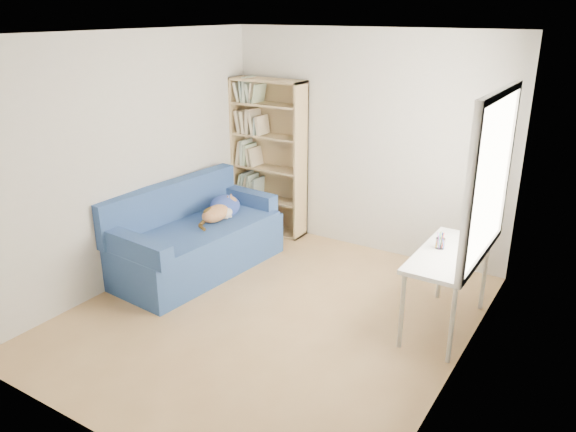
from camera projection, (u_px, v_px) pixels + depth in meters
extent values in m
plane|color=#AF824F|center=(272.00, 315.00, 5.44)|extent=(4.00, 4.00, 0.00)
cube|color=silver|center=(365.00, 143.00, 6.58)|extent=(3.50, 0.04, 2.60)
cube|color=silver|center=(88.00, 270.00, 3.40)|extent=(3.50, 0.04, 2.60)
cube|color=silver|center=(131.00, 160.00, 5.86)|extent=(0.04, 4.00, 2.60)
cube|color=silver|center=(469.00, 224.00, 4.12)|extent=(0.04, 4.00, 2.60)
cube|color=white|center=(269.00, 33.00, 4.54)|extent=(3.50, 4.00, 0.04)
cube|color=white|center=(491.00, 178.00, 4.53)|extent=(0.01, 1.20, 1.30)
cube|color=navy|center=(198.00, 249.00, 6.31)|extent=(1.09, 2.03, 0.49)
cube|color=navy|center=(170.00, 203.00, 6.32)|extent=(0.34, 1.97, 0.48)
cube|color=navy|center=(244.00, 198.00, 6.89)|extent=(0.94, 0.25, 0.22)
cube|color=navy|center=(136.00, 247.00, 5.47)|extent=(0.94, 0.25, 0.22)
cube|color=navy|center=(198.00, 228.00, 6.20)|extent=(1.05, 1.87, 0.05)
ellipsoid|color=#334BA4|center=(225.00, 206.00, 6.56)|extent=(0.34, 0.37, 0.25)
ellipsoid|color=#A14812|center=(216.00, 214.00, 6.30)|extent=(0.28, 0.45, 0.17)
ellipsoid|color=silver|center=(227.00, 213.00, 6.37)|extent=(0.16, 0.20, 0.11)
ellipsoid|color=#33230E|center=(210.00, 211.00, 6.26)|extent=(0.16, 0.23, 0.08)
sphere|color=#A14812|center=(233.00, 203.00, 6.52)|extent=(0.15, 0.15, 0.15)
cone|color=#A14812|center=(234.00, 196.00, 6.53)|extent=(0.07, 0.07, 0.07)
cone|color=#A14812|center=(230.00, 198.00, 6.47)|extent=(0.06, 0.07, 0.07)
cylinder|color=#23B165|center=(229.00, 206.00, 6.47)|extent=(0.12, 0.05, 0.12)
cylinder|color=#33230E|center=(200.00, 223.00, 6.13)|extent=(0.11, 0.17, 0.06)
cube|color=tan|center=(238.00, 153.00, 7.41)|extent=(0.03, 0.31, 1.98)
cube|color=tan|center=(301.00, 163.00, 6.93)|extent=(0.03, 0.31, 1.98)
cube|color=tan|center=(268.00, 80.00, 6.83)|extent=(0.99, 0.31, 0.03)
cube|color=tan|center=(269.00, 229.00, 7.51)|extent=(0.99, 0.31, 0.03)
cube|color=tan|center=(275.00, 156.00, 7.29)|extent=(0.99, 0.02, 1.98)
cube|color=silver|center=(450.00, 255.00, 4.99)|extent=(0.53, 1.16, 0.04)
cylinder|color=silver|center=(484.00, 276.00, 5.43)|extent=(0.04, 0.04, 0.71)
cylinder|color=silver|center=(452.00, 325.00, 4.59)|extent=(0.04, 0.04, 0.71)
cylinder|color=silver|center=(441.00, 266.00, 5.65)|extent=(0.04, 0.04, 0.71)
cylinder|color=silver|center=(402.00, 311.00, 4.80)|extent=(0.04, 0.04, 0.71)
cylinder|color=white|center=(440.00, 243.00, 5.06)|extent=(0.08, 0.08, 0.10)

